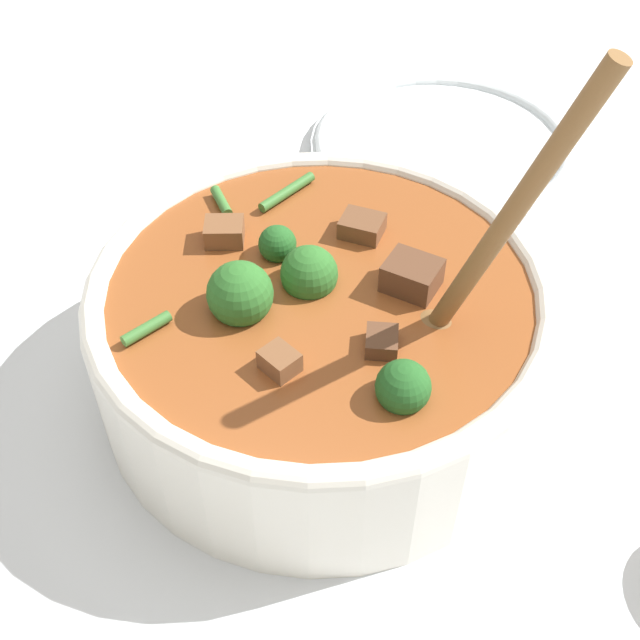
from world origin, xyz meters
The scene contains 3 objects.
ground_plane centered at (0.00, 0.00, 0.00)m, with size 4.00×4.00×0.00m, color silver.
stew_bowl centered at (0.00, 0.00, 0.06)m, with size 0.30×0.30×0.27m.
empty_plate centered at (-0.08, 0.30, 0.01)m, with size 0.25×0.25×0.02m.
Camera 1 is at (0.22, -0.30, 0.43)m, focal length 45.00 mm.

